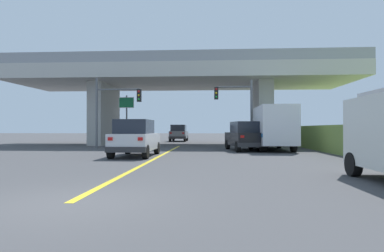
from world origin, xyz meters
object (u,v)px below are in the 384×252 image
object	(u,v)px
suv_lead	(135,138)
box_truck	(272,128)
traffic_signal_nearside	(238,104)
highway_sign	(127,109)
sedan_oncoming	(179,133)
traffic_signal_farside	(112,105)
suv_crossing	(245,136)

from	to	relation	value
suv_lead	box_truck	distance (m)	10.27
box_truck	traffic_signal_nearside	xyz separation A→B (m)	(-2.25, 1.93, 1.82)
highway_sign	box_truck	bearing A→B (deg)	-24.63
suv_lead	sedan_oncoming	distance (m)	21.84
traffic_signal_farside	box_truck	bearing A→B (deg)	-4.73
sedan_oncoming	traffic_signal_nearside	world-z (taller)	traffic_signal_nearside
suv_crossing	box_truck	xyz separation A→B (m)	(1.98, 0.55, 0.60)
traffic_signal_farside	highway_sign	size ratio (longest dim) A/B	1.19
traffic_signal_farside	sedan_oncoming	bearing A→B (deg)	76.78
suv_crossing	highway_sign	bearing A→B (deg)	139.70
sedan_oncoming	traffic_signal_nearside	bearing A→B (deg)	-66.63
suv_crossing	highway_sign	distance (m)	11.98
suv_lead	box_truck	world-z (taller)	box_truck
box_truck	traffic_signal_farside	distance (m)	12.11
box_truck	traffic_signal_nearside	distance (m)	3.47
traffic_signal_nearside	highway_sign	xyz separation A→B (m)	(-9.80, 3.60, -0.14)
suv_crossing	highway_sign	size ratio (longest dim) A/B	1.02
traffic_signal_nearside	highway_sign	distance (m)	10.44
suv_crossing	traffic_signal_farside	world-z (taller)	traffic_signal_farside
highway_sign	sedan_oncoming	bearing A→B (deg)	70.96
suv_crossing	traffic_signal_nearside	size ratio (longest dim) A/B	0.87
highway_sign	traffic_signal_nearside	bearing A→B (deg)	-20.16
traffic_signal_nearside	highway_sign	bearing A→B (deg)	159.84
traffic_signal_nearside	highway_sign	size ratio (longest dim) A/B	1.17
suv_crossing	highway_sign	world-z (taller)	highway_sign
suv_lead	sedan_oncoming	bearing A→B (deg)	89.66
suv_lead	highway_sign	world-z (taller)	highway_sign
sedan_oncoming	box_truck	bearing A→B (deg)	-62.54
suv_lead	traffic_signal_nearside	world-z (taller)	traffic_signal_nearside
suv_crossing	traffic_signal_nearside	xyz separation A→B (m)	(-0.27, 2.48, 2.42)
box_truck	suv_crossing	bearing A→B (deg)	-164.43
suv_lead	box_truck	xyz separation A→B (m)	(8.52, 5.70, 0.60)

